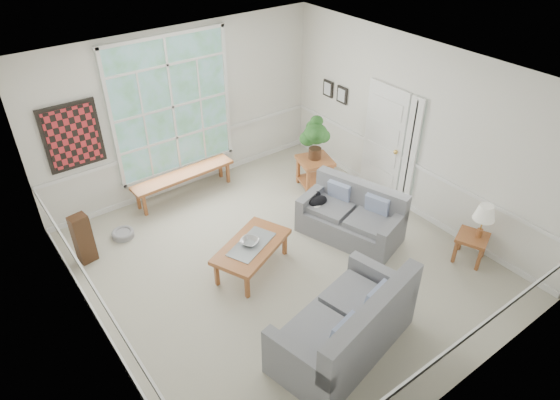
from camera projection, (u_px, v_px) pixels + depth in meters
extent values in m
cube|color=#A9A591|center=(283.00, 264.00, 7.80)|extent=(5.50, 6.00, 0.01)
cube|color=white|center=(283.00, 79.00, 6.11)|extent=(5.50, 6.00, 0.02)
cube|color=silver|center=(182.00, 111.00, 8.94)|extent=(5.50, 0.02, 3.00)
cube|color=silver|center=(464.00, 311.00, 4.96)|extent=(5.50, 0.02, 3.00)
cube|color=silver|center=(87.00, 260.00, 5.59)|extent=(0.02, 6.00, 3.00)
cube|color=silver|center=(414.00, 130.00, 8.31)|extent=(0.02, 6.00, 3.00)
cube|color=white|center=(172.00, 107.00, 8.73)|extent=(2.30, 0.08, 2.40)
cube|color=white|center=(383.00, 141.00, 8.94)|extent=(0.08, 0.90, 2.10)
cube|color=white|center=(411.00, 150.00, 8.47)|extent=(0.08, 0.26, 1.90)
cube|color=maroon|center=(73.00, 137.00, 7.89)|extent=(0.90, 0.06, 1.10)
cube|color=black|center=(342.00, 95.00, 9.42)|extent=(0.04, 0.26, 0.32)
cube|color=black|center=(328.00, 89.00, 9.69)|extent=(0.04, 0.26, 0.32)
cube|color=slate|center=(351.00, 214.00, 8.13)|extent=(1.31, 1.82, 0.89)
cube|color=slate|center=(344.00, 318.00, 6.17)|extent=(2.09, 1.38, 1.04)
cube|color=#95522A|center=(252.00, 257.00, 7.57)|extent=(1.43, 1.14, 0.47)
imported|color=#9E9EA3|center=(249.00, 241.00, 7.44)|extent=(0.44, 0.44, 0.08)
cube|color=#95522A|center=(185.00, 184.00, 9.28)|extent=(1.99, 0.46, 0.46)
cube|color=#95522A|center=(315.00, 173.00, 9.48)|extent=(0.75, 0.75, 0.60)
cube|color=#95522A|center=(470.00, 248.00, 7.75)|extent=(0.59, 0.59, 0.46)
cylinder|color=gray|center=(123.00, 234.00, 8.32)|extent=(0.40, 0.40, 0.11)
cube|color=#3C2414|center=(83.00, 239.00, 7.64)|extent=(0.29, 0.24, 0.83)
ellipsoid|color=black|center=(318.00, 200.00, 8.29)|extent=(0.40, 0.32, 0.16)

